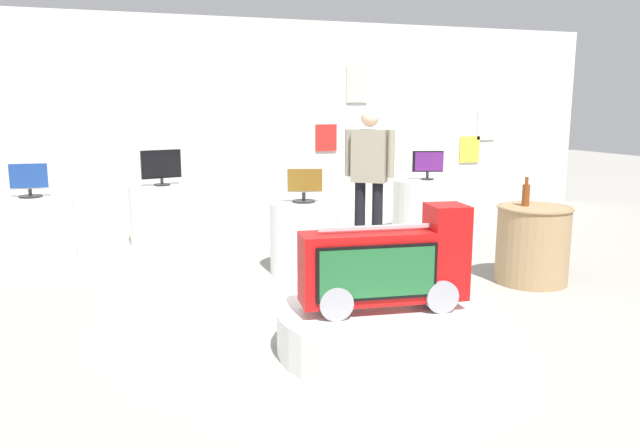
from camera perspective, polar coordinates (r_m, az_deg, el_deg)
The scene contains 15 objects.
ground_plane at distance 4.81m, azimuth 2.34°, elevation -9.18°, with size 30.00×30.00×0.00m, color gray.
back_wall_display at distance 9.02m, azimuth -8.41°, elevation 9.29°, with size 11.79×0.13×2.84m.
main_display_pedestal at distance 4.32m, azimuth 5.76°, elevation -9.62°, with size 1.44×1.44×0.29m, color white.
novelty_firetruck_tv at distance 4.18m, azimuth 6.17°, elevation -4.03°, with size 1.15×0.45×0.71m.
display_pedestal_left_rear at distance 7.72m, azimuth -14.15°, elevation 0.84°, with size 0.79×0.79×0.71m, color white.
tv_on_left_rear at distance 7.64m, azimuth -14.36°, elevation 5.16°, with size 0.48×0.19×0.42m.
display_pedestal_center_rear at distance 7.20m, azimuth -24.78°, elevation -0.54°, with size 0.83×0.83×0.71m, color white.
tv_on_center_rear at distance 7.12m, azimuth -25.12°, elevation 3.71°, with size 0.40×0.24×0.36m.
display_pedestal_right_rear at distance 8.18m, azimuth 9.72°, elevation 1.56°, with size 0.88×0.88×0.71m, color white.
tv_on_right_rear at distance 8.10m, azimuth 9.87°, elevation 5.49°, with size 0.39×0.16×0.37m.
display_pedestal_far_right at distance 6.20m, azimuth -1.48°, elevation -1.22°, with size 0.68×0.68×0.71m, color white.
tv_on_far_right at distance 6.11m, azimuth -1.48°, elevation 3.65°, with size 0.36×0.23×0.35m.
side_table_round at distance 6.15m, azimuth 18.91°, elevation -1.74°, with size 0.69×0.69×0.73m.
bottle_on_side_table at distance 6.08m, azimuth 18.36°, elevation 2.60°, with size 0.07×0.07×0.27m.
shopper_browsing_near_truck at distance 6.95m, azimuth 4.53°, elevation 4.97°, with size 0.47×0.38×1.62m.
Camera 1 is at (-1.64, -4.22, 1.65)m, focal length 34.91 mm.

